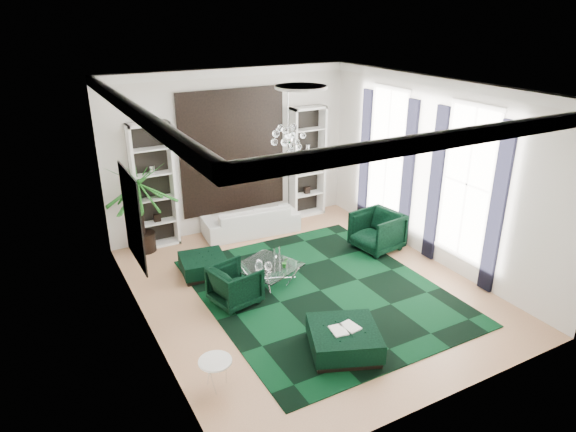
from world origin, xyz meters
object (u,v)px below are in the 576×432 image
sofa (251,220)px  ottoman_side (203,266)px  coffee_table (268,274)px  armchair_right (377,231)px  ottoman_front (344,340)px  side_table (216,374)px  palm (140,196)px  armchair_left (235,285)px

sofa → ottoman_side: sofa is taller
coffee_table → ottoman_side: 1.35m
armchair_right → ottoman_front: size_ratio=0.91×
coffee_table → ottoman_front: ottoman_front is taller
ottoman_side → side_table: size_ratio=1.84×
coffee_table → armchair_right: bearing=3.7°
armchair_right → ottoman_side: 3.87m
side_table → palm: size_ratio=0.18×
side_table → palm: (0.24, 4.93, 1.06)m
coffee_table → ottoman_front: size_ratio=1.01×
sofa → armchair_right: (2.07, -2.17, 0.11)m
armchair_right → palm: bearing=-125.4°
armchair_left → sofa: bearing=-41.8°
ottoman_front → side_table: (-2.05, 0.18, 0.02)m
ottoman_side → palm: bearing=114.8°
armchair_left → coffee_table: armchair_left is taller
coffee_table → palm: palm is taller
coffee_table → side_table: (-1.99, -2.36, 0.04)m
ottoman_side → palm: size_ratio=0.34×
armchair_left → armchair_right: (3.65, 0.57, 0.07)m
armchair_right → ottoman_side: size_ratio=1.10×
sofa → armchair_left: size_ratio=2.81×
armchair_left → palm: palm is taller
palm → side_table: bearing=-92.8°
sofa → ottoman_front: (-0.67, -4.89, -0.12)m
armchair_left → ottoman_front: bearing=-169.0°
ottoman_front → armchair_left: bearing=112.9°
ottoman_front → palm: bearing=109.6°
armchair_left → ottoman_side: size_ratio=0.92×
armchair_right → palm: palm is taller
armchair_right → coffee_table: bearing=-94.1°
coffee_table → side_table: size_ratio=2.25×
sofa → coffee_table: bearing=77.5°
ottoman_side → armchair_right: bearing=-11.0°
armchair_left → palm: (-0.91, 2.96, 0.92)m
side_table → armchair_right: bearing=27.9°
coffee_table → ottoman_side: size_ratio=1.22×
armchair_right → palm: 5.21m
side_table → coffee_table: bearing=49.8°
armchair_left → side_table: size_ratio=1.69×
sofa → side_table: bearing=64.8°
sofa → ottoman_front: sofa is taller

